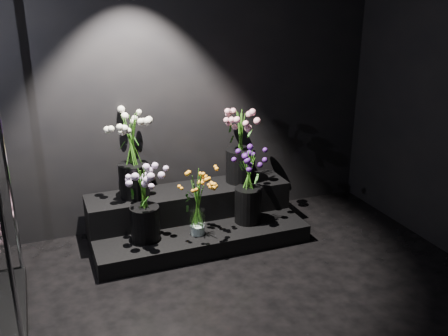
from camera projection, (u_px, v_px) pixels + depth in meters
wall_back at (170, 77)px, 4.42m from camera, size 4.00×0.00×4.00m
display_riser at (194, 218)px, 4.54m from camera, size 1.86×0.82×0.41m
bouquet_orange_bells at (197, 202)px, 4.17m from camera, size 0.36×0.36×0.57m
bouquet_lilac at (144, 201)px, 4.07m from camera, size 0.42×0.42×0.63m
bouquet_purple at (248, 184)px, 4.39m from camera, size 0.38×0.38×0.67m
bouquet_cream_roses at (132, 149)px, 4.25m from camera, size 0.46×0.46×0.77m
bouquet_pink_roses at (241, 143)px, 4.61m from camera, size 0.42×0.42×0.68m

